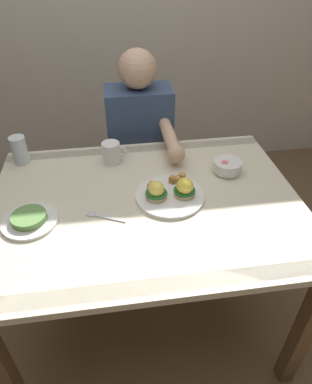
% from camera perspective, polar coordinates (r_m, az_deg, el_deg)
% --- Properties ---
extents(ground_plane, '(6.00, 6.00, 0.00)m').
position_cam_1_polar(ground_plane, '(1.88, -1.20, -19.28)').
color(ground_plane, brown).
extents(dining_table, '(1.20, 0.90, 0.74)m').
position_cam_1_polar(dining_table, '(1.40, -1.53, -4.90)').
color(dining_table, beige).
rests_on(dining_table, ground_plane).
extents(eggs_benedict_plate, '(0.27, 0.27, 0.09)m').
position_cam_1_polar(eggs_benedict_plate, '(1.33, 2.45, -0.10)').
color(eggs_benedict_plate, white).
rests_on(eggs_benedict_plate, dining_table).
extents(fruit_bowl, '(0.12, 0.12, 0.06)m').
position_cam_1_polar(fruit_bowl, '(1.50, 11.76, 4.18)').
color(fruit_bowl, white).
rests_on(fruit_bowl, dining_table).
extents(coffee_mug, '(0.11, 0.08, 0.09)m').
position_cam_1_polar(coffee_mug, '(1.54, -7.38, 6.62)').
color(coffee_mug, white).
rests_on(coffee_mug, dining_table).
extents(fork, '(0.15, 0.08, 0.00)m').
position_cam_1_polar(fork, '(1.27, -8.75, -4.10)').
color(fork, silver).
rests_on(fork, dining_table).
extents(water_glass_near, '(0.07, 0.07, 0.13)m').
position_cam_1_polar(water_glass_near, '(1.64, -21.67, 6.23)').
color(water_glass_near, silver).
rests_on(water_glass_near, dining_table).
extents(side_plate, '(0.20, 0.20, 0.04)m').
position_cam_1_polar(side_plate, '(1.31, -20.29, -4.30)').
color(side_plate, white).
rests_on(side_plate, dining_table).
extents(diner_person, '(0.34, 0.54, 1.14)m').
position_cam_1_polar(diner_person, '(1.88, -2.52, 7.95)').
color(diner_person, '#33333D').
rests_on(diner_person, ground_plane).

